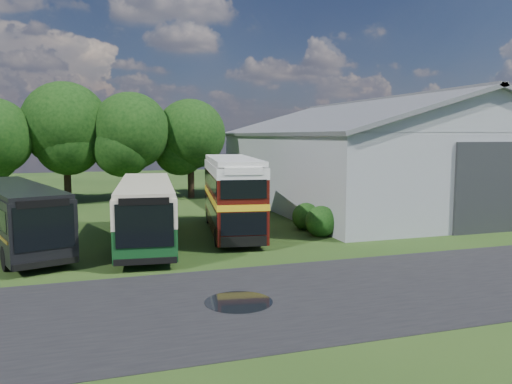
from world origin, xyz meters
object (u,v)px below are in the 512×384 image
object	(u,v)px
bus_maroon_double	(232,196)
storage_shed	(378,151)
bus_dark_single	(16,215)
bus_green_single	(146,210)

from	to	relation	value
bus_maroon_double	storage_shed	bearing A→B (deg)	38.11
bus_dark_single	bus_green_single	bearing A→B (deg)	-23.06
bus_green_single	bus_dark_single	bearing A→B (deg)	-178.86
storage_shed	bus_maroon_double	distance (m)	15.87
bus_green_single	bus_maroon_double	xyz separation A→B (m)	(4.74, 1.24, 0.43)
storage_shed	bus_maroon_double	size ratio (longest dim) A/B	2.51
bus_green_single	storage_shed	bearing A→B (deg)	31.74
storage_shed	bus_dark_single	distance (m)	25.95
storage_shed	bus_green_single	distance (m)	20.67
storage_shed	bus_maroon_double	world-z (taller)	storage_shed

